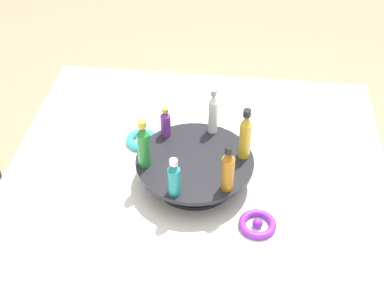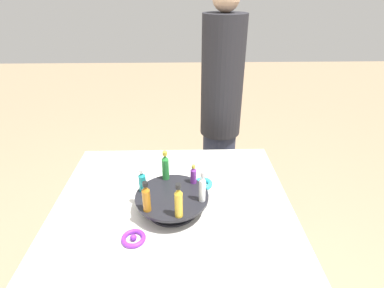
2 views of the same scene
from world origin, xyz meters
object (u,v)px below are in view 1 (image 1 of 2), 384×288
at_px(bottle_clear, 213,112).
at_px(ribbon_bow_teal, 142,139).
at_px(bottle_green, 144,145).
at_px(bottle_gold, 245,135).
at_px(display_stand, 195,168).
at_px(bottle_amber, 228,170).
at_px(ribbon_bow_purple, 257,224).
at_px(bottle_purple, 166,123).
at_px(bottle_teal, 174,178).

height_order(bottle_clear, ribbon_bow_teal, bottle_clear).
xyz_separation_m(bottle_green, bottle_gold, (0.26, 0.06, 0.00)).
relative_size(display_stand, ribbon_bow_teal, 3.36).
distance_m(bottle_gold, ribbon_bow_teal, 0.35).
distance_m(bottle_amber, ribbon_bow_purple, 0.16).
bearing_deg(bottle_gold, bottle_green, -166.04).
xyz_separation_m(bottle_green, bottle_amber, (0.22, -0.06, -0.00)).
bearing_deg(display_stand, bottle_amber, -46.04).
height_order(bottle_amber, bottle_gold, bottle_gold).
bearing_deg(bottle_clear, bottle_amber, -76.04).
bearing_deg(ribbon_bow_purple, display_stand, 140.28).
distance_m(bottle_amber, bottle_clear, 0.23).
bearing_deg(bottle_gold, ribbon_bow_teal, 159.52).
xyz_separation_m(bottle_purple, bottle_clear, (0.13, 0.03, 0.02)).
bearing_deg(ribbon_bow_teal, bottle_teal, -63.10).
relative_size(display_stand, bottle_green, 2.21).
height_order(bottle_clear, ribbon_bow_purple, bottle_clear).
distance_m(display_stand, ribbon_bow_teal, 0.23).
height_order(ribbon_bow_teal, ribbon_bow_purple, ribbon_bow_teal).
bearing_deg(bottle_teal, display_stand, 73.96).
bearing_deg(ribbon_bow_purple, bottle_purple, 137.96).
height_order(bottle_green, bottle_amber, bottle_green).
bearing_deg(display_stand, bottle_gold, 13.96).
bearing_deg(bottle_gold, bottle_teal, -136.04).
bearing_deg(bottle_amber, ribbon_bow_teal, 137.96).
bearing_deg(bottle_amber, bottle_purple, 133.96).
distance_m(bottle_purple, ribbon_bow_teal, 0.15).
height_order(bottle_amber, ribbon_bow_purple, bottle_amber).
height_order(display_stand, ribbon_bow_teal, display_stand).
bearing_deg(ribbon_bow_teal, bottle_green, -75.35).
xyz_separation_m(bottle_teal, bottle_amber, (0.13, 0.03, 0.01)).
bearing_deg(display_stand, bottle_clear, 73.96).
distance_m(bottle_green, ribbon_bow_teal, 0.23).
bearing_deg(bottle_green, bottle_clear, 43.96).
xyz_separation_m(bottle_purple, bottle_teal, (0.06, -0.22, 0.01)).
distance_m(display_stand, bottle_amber, 0.16).
xyz_separation_m(bottle_green, bottle_teal, (0.09, -0.09, -0.02)).
xyz_separation_m(bottle_green, bottle_clear, (0.16, 0.16, -0.00)).
bearing_deg(bottle_amber, bottle_green, 163.96).
height_order(bottle_green, ribbon_bow_purple, bottle_green).
bearing_deg(bottle_gold, display_stand, -166.04).
bearing_deg(bottle_green, ribbon_bow_purple, -20.48).
relative_size(bottle_purple, bottle_amber, 0.68).
height_order(bottle_gold, bottle_clear, bottle_gold).
xyz_separation_m(bottle_purple, ribbon_bow_teal, (-0.08, 0.05, -0.11)).
bearing_deg(bottle_clear, ribbon_bow_teal, 175.14).
relative_size(bottle_purple, bottle_green, 0.64).
relative_size(display_stand, bottle_teal, 2.90).
xyz_separation_m(bottle_clear, ribbon_bow_purple, (0.14, -0.27, -0.13)).
distance_m(ribbon_bow_teal, ribbon_bow_purple, 0.45).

